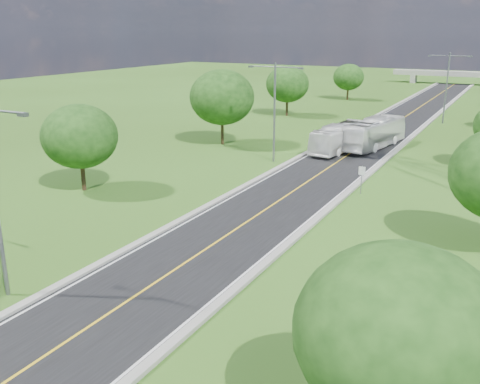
% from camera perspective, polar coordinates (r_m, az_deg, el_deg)
% --- Properties ---
extents(ground, '(260.00, 260.00, 0.00)m').
position_cam_1_polar(ground, '(67.69, 13.59, 5.28)').
color(ground, '#2E4C15').
rests_on(ground, ground).
extents(road, '(8.00, 150.00, 0.06)m').
position_cam_1_polar(road, '(73.41, 14.81, 6.10)').
color(road, black).
rests_on(road, ground).
extents(curb_left, '(0.50, 150.00, 0.22)m').
position_cam_1_polar(curb_left, '(74.46, 11.63, 6.53)').
color(curb_left, gray).
rests_on(curb_left, ground).
extents(curb_right, '(0.50, 150.00, 0.22)m').
position_cam_1_polar(curb_right, '(72.57, 18.09, 5.77)').
color(curb_right, gray).
rests_on(curb_right, ground).
extents(speed_limit_sign, '(0.55, 0.09, 2.40)m').
position_cam_1_polar(speed_limit_sign, '(45.28, 12.85, 1.73)').
color(speed_limit_sign, slate).
rests_on(speed_limit_sign, ground).
extents(overpass, '(30.00, 3.00, 3.20)m').
position_cam_1_polar(overpass, '(145.67, 22.01, 11.54)').
color(overpass, gray).
rests_on(overpass, ground).
extents(streetlight_mid_left, '(5.90, 0.25, 10.00)m').
position_cam_1_polar(streetlight_mid_left, '(54.66, 3.71, 9.34)').
color(streetlight_mid_left, slate).
rests_on(streetlight_mid_left, ground).
extents(streetlight_far_right, '(5.90, 0.25, 10.00)m').
position_cam_1_polar(streetlight_far_right, '(83.31, 21.21, 10.88)').
color(streetlight_far_right, slate).
rests_on(streetlight_far_right, ground).
extents(tree_lb, '(6.30, 6.30, 7.33)m').
position_cam_1_polar(tree_lb, '(46.55, -16.73, 5.70)').
color(tree_lb, black).
rests_on(tree_lb, ground).
extents(tree_lc, '(7.56, 7.56, 8.79)m').
position_cam_1_polar(tree_lc, '(63.21, -1.93, 10.06)').
color(tree_lc, black).
rests_on(tree_lc, ground).
extents(tree_ld, '(6.72, 6.72, 7.82)m').
position_cam_1_polar(tree_ld, '(85.55, 5.08, 11.40)').
color(tree_ld, black).
rests_on(tree_ld, ground).
extents(tree_le, '(5.88, 5.88, 6.84)m').
position_cam_1_polar(tree_le, '(107.26, 11.50, 11.92)').
color(tree_le, black).
rests_on(tree_le, ground).
extents(tree_ra, '(6.30, 6.30, 7.33)m').
position_cam_1_polar(tree_ra, '(16.86, 16.59, -14.22)').
color(tree_ra, black).
rests_on(tree_ra, ground).
extents(bus_outbound, '(4.81, 12.37, 3.36)m').
position_cam_1_polar(bus_outbound, '(63.48, 14.07, 6.09)').
color(bus_outbound, silver).
rests_on(bus_outbound, road).
extents(bus_inbound, '(3.66, 11.04, 3.02)m').
position_cam_1_polar(bus_inbound, '(61.09, 10.60, 5.74)').
color(bus_inbound, white).
rests_on(bus_inbound, road).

